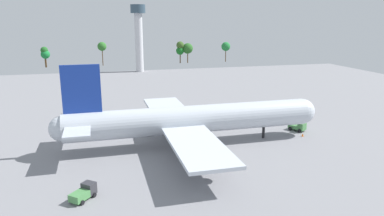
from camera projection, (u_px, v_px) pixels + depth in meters
name	position (u px, v px, depth m)	size (l,w,h in m)	color
ground_plane	(192.00, 144.00, 89.56)	(266.40, 266.40, 0.00)	gray
cargo_airplane	(191.00, 120.00, 87.97)	(66.60, 57.31, 20.67)	silver
baggage_tug	(298.00, 127.00, 99.90)	(4.24, 5.06, 2.42)	#4C8C4C
catering_truck	(84.00, 192.00, 62.26)	(4.84, 5.15, 2.48)	#333338
safety_cone_nose	(303.00, 135.00, 95.40)	(0.59, 0.59, 0.84)	orange
control_tower	(139.00, 31.00, 205.39)	(8.44, 8.44, 37.89)	silver
tree_line_backdrop	(157.00, 49.00, 243.50)	(126.54, 7.29, 15.39)	#51381E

